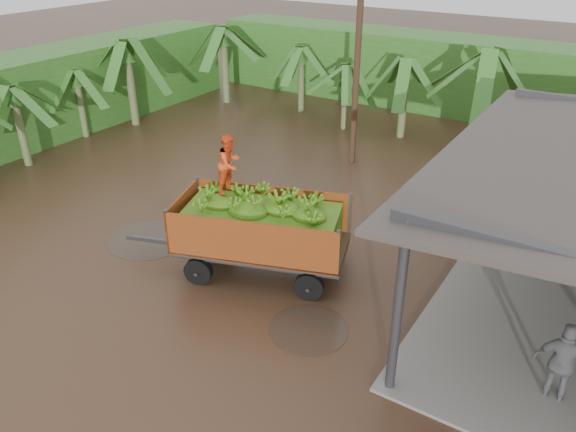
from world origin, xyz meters
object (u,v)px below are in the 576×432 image
object	(u,v)px
banana_trailer	(261,227)
man_blue	(342,222)
man_grey	(562,364)
utility_pole	(358,50)

from	to	relation	value
banana_trailer	man_blue	size ratio (longest dim) A/B	3.93
man_grey	utility_pole	bearing A→B (deg)	-48.34
man_grey	banana_trailer	bearing A→B (deg)	-8.51
banana_trailer	man_blue	xyz separation A→B (m)	(1.21, 2.36, -0.57)
man_blue	banana_trailer	bearing A→B (deg)	44.52
utility_pole	man_blue	bearing A→B (deg)	-66.03
banana_trailer	man_grey	bearing A→B (deg)	-24.15
banana_trailer	man_grey	world-z (taller)	banana_trailer
banana_trailer	man_blue	distance (m)	2.71
man_blue	utility_pole	xyz separation A→B (m)	(-2.73, 6.15, 3.60)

